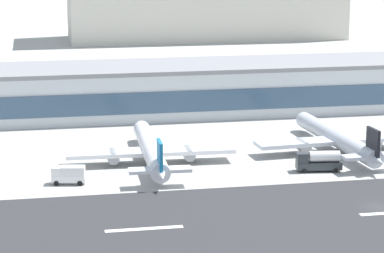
{
  "coord_description": "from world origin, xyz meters",
  "views": [
    {
      "loc": [
        -54.44,
        -123.85,
        44.36
      ],
      "look_at": [
        -22.99,
        42.67,
        4.83
      ],
      "focal_mm": 78.81,
      "sensor_mm": 36.0,
      "label": 1
    }
  ],
  "objects_px": {
    "airliner_blue_tail_gate_0": "(151,151)",
    "service_box_truck_2": "(69,174)",
    "service_fuel_truck_1": "(319,161)",
    "airliner_black_tail_gate_1": "(339,140)",
    "terminal_building": "(204,88)"
  },
  "relations": [
    {
      "from": "airliner_blue_tail_gate_0",
      "to": "service_box_truck_2",
      "type": "height_order",
      "value": "airliner_blue_tail_gate_0"
    },
    {
      "from": "service_fuel_truck_1",
      "to": "service_box_truck_2",
      "type": "distance_m",
      "value": 46.73
    },
    {
      "from": "terminal_building",
      "to": "service_box_truck_2",
      "type": "bearing_deg",
      "value": -122.7
    },
    {
      "from": "airliner_blue_tail_gate_0",
      "to": "service_fuel_truck_1",
      "type": "distance_m",
      "value": 32.16
    },
    {
      "from": "airliner_blue_tail_gate_0",
      "to": "service_box_truck_2",
      "type": "distance_m",
      "value": 19.11
    },
    {
      "from": "airliner_black_tail_gate_1",
      "to": "service_fuel_truck_1",
      "type": "xyz_separation_m",
      "value": [
        -8.67,
        -12.37,
        -0.64
      ]
    },
    {
      "from": "airliner_blue_tail_gate_0",
      "to": "service_box_truck_2",
      "type": "relative_size",
      "value": 6.32
    },
    {
      "from": "terminal_building",
      "to": "service_fuel_truck_1",
      "type": "xyz_separation_m",
      "value": [
        10.65,
        -56.73,
        -4.1
      ]
    },
    {
      "from": "service_fuel_truck_1",
      "to": "service_box_truck_2",
      "type": "xyz_separation_m",
      "value": [
        -46.73,
        0.52,
        -0.24
      ]
    },
    {
      "from": "terminal_building",
      "to": "airliner_blue_tail_gate_0",
      "type": "distance_m",
      "value": 50.45
    },
    {
      "from": "terminal_building",
      "to": "airliner_blue_tail_gate_0",
      "type": "xyz_separation_m",
      "value": [
        -19.76,
        -46.29,
        -3.46
      ]
    },
    {
      "from": "airliner_black_tail_gate_1",
      "to": "service_fuel_truck_1",
      "type": "height_order",
      "value": "airliner_black_tail_gate_1"
    },
    {
      "from": "airliner_blue_tail_gate_0",
      "to": "service_fuel_truck_1",
      "type": "xyz_separation_m",
      "value": [
        30.41,
        -10.44,
        -0.64
      ]
    },
    {
      "from": "airliner_black_tail_gate_1",
      "to": "airliner_blue_tail_gate_0",
      "type": "bearing_deg",
      "value": 88.71
    },
    {
      "from": "airliner_blue_tail_gate_0",
      "to": "service_fuel_truck_1",
      "type": "bearing_deg",
      "value": -107.1
    }
  ]
}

